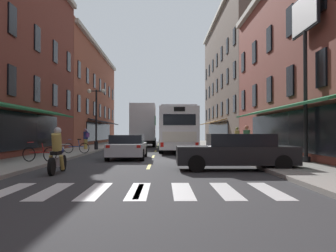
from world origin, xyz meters
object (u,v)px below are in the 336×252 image
(bicycle_mid, at_px, (76,148))
(street_lamp_twin, at_px, (96,116))
(bicycle_near, at_px, (39,154))
(transit_bus, at_px, (176,129))
(box_truck, at_px, (144,126))
(sedan_mid, at_px, (128,147))
(billboard_sign, at_px, (305,32))
(pedestrian_near, at_px, (86,138))
(sedan_near, at_px, (237,152))
(motorcycle_rider, at_px, (57,154))
(pedestrian_mid, at_px, (247,141))
(sedan_far, at_px, (146,138))
(pedestrian_far, at_px, (237,139))

(bicycle_mid, bearing_deg, street_lamp_twin, 86.19)
(bicycle_near, bearing_deg, transit_bus, 61.88)
(box_truck, xyz_separation_m, sedan_mid, (0.07, -17.59, -1.49))
(billboard_sign, xyz_separation_m, transit_bus, (-5.42, 12.63, -4.29))
(billboard_sign, distance_m, pedestrian_near, 18.68)
(transit_bus, distance_m, box_truck, 9.31)
(sedan_mid, distance_m, pedestrian_near, 9.93)
(sedan_near, bearing_deg, pedestrian_near, 121.24)
(transit_bus, distance_m, motorcycle_rider, 16.64)
(pedestrian_near, height_order, street_lamp_twin, street_lamp_twin)
(box_truck, xyz_separation_m, sedan_near, (4.92, -23.56, -1.46))
(motorcycle_rider, relative_size, street_lamp_twin, 0.44)
(pedestrian_mid, bearing_deg, bicycle_mid, 127.09)
(motorcycle_rider, xyz_separation_m, bicycle_near, (-1.83, 3.49, -0.21))
(box_truck, relative_size, sedan_near, 1.69)
(motorcycle_rider, bearing_deg, bicycle_near, 117.61)
(sedan_near, height_order, bicycle_near, sedan_near)
(box_truck, xyz_separation_m, pedestrian_mid, (6.54, -18.21, -1.16))
(billboard_sign, height_order, sedan_mid, billboard_sign)
(sedan_far, xyz_separation_m, pedestrian_mid, (6.74, -28.51, 0.32))
(sedan_near, relative_size, pedestrian_mid, 2.71)
(sedan_near, distance_m, sedan_far, 34.25)
(pedestrian_near, bearing_deg, pedestrian_far, -62.24)
(pedestrian_far, distance_m, street_lamp_twin, 10.92)
(sedan_mid, relative_size, sedan_far, 0.99)
(bicycle_near, bearing_deg, box_truck, 80.43)
(street_lamp_twin, bearing_deg, motorcycle_rider, -84.63)
(sedan_mid, bearing_deg, billboard_sign, -24.48)
(sedan_mid, height_order, motorcycle_rider, motorcycle_rider)
(transit_bus, bearing_deg, pedestrian_near, 178.61)
(transit_bus, height_order, sedan_near, transit_bus)
(sedan_near, distance_m, pedestrian_near, 17.49)
(sedan_near, height_order, street_lamp_twin, street_lamp_twin)
(bicycle_near, bearing_deg, sedan_far, 83.90)
(street_lamp_twin, bearing_deg, box_truck, 71.22)
(sedan_near, height_order, pedestrian_mid, pedestrian_mid)
(box_truck, height_order, bicycle_mid, box_truck)
(sedan_far, relative_size, street_lamp_twin, 0.98)
(billboard_sign, bearing_deg, sedan_far, 105.32)
(pedestrian_mid, bearing_deg, motorcycle_rider, -174.29)
(sedan_mid, distance_m, sedan_far, 27.89)
(sedan_near, distance_m, bicycle_near, 8.82)
(transit_bus, bearing_deg, motorcycle_rider, -106.82)
(pedestrian_near, distance_m, pedestrian_mid, 14.37)
(bicycle_near, bearing_deg, bicycle_mid, 89.58)
(pedestrian_near, relative_size, pedestrian_far, 0.95)
(sedan_mid, xyz_separation_m, motorcycle_rider, (-1.82, -7.09, 0.02))
(sedan_mid, relative_size, pedestrian_mid, 2.69)
(sedan_far, bearing_deg, sedan_mid, -89.43)
(sedan_mid, bearing_deg, bicycle_mid, 138.61)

